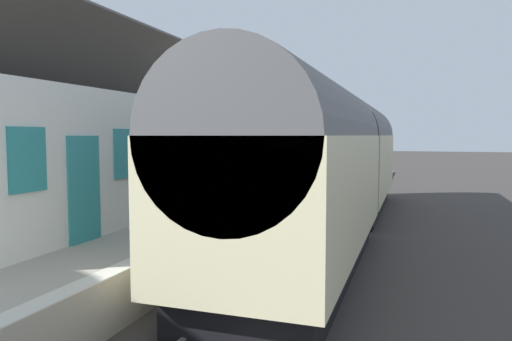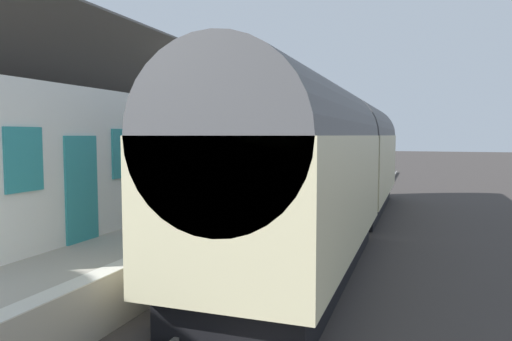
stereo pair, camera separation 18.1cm
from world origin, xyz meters
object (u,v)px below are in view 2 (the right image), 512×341
Objects in this scene: train at (335,161)px; planter_edge_far at (164,185)px; bench_platform_end at (220,183)px; bench_near_building at (283,169)px; station_building at (56,153)px; bench_by_lamp at (270,173)px; station_sign_board at (277,159)px; planter_edge_near at (245,176)px; tree_far_left at (61,91)px; tree_far_right at (185,107)px.

train is 6.70m from planter_edge_far.
bench_platform_end and bench_near_building have the same top height.
station_building is 5.70× the size of bench_by_lamp.
station_sign_board is (3.07, 2.78, -0.13)m from train.
bench_platform_end is 4.69m from planter_edge_near.
train is 6.80m from planter_edge_near.
tree_far_left is (2.34, 8.71, 3.60)m from bench_platform_end.
train is at bearing -137.84° from station_sign_board.
station_building is 5.15× the size of station_sign_board.
planter_edge_near is 0.15× the size of tree_far_right.
bench_near_building is 2.35m from bench_by_lamp.
tree_far_right is (9.46, 6.37, 3.22)m from bench_platform_end.
planter_edge_near is (4.77, 4.74, -1.01)m from train.
bench_platform_end is 1.66× the size of planter_edge_far.
train is at bearing -98.13° from planter_edge_far.
train is 12.93× the size of bench_near_building.
train is at bearing -101.21° from tree_far_left.
bench_near_building is at bearing -23.78° from planter_edge_far.
tree_far_left reaches higher than planter_edge_near.
station_building is at bearing -138.98° from tree_far_left.
train is 12.78× the size of bench_by_lamp.
train is at bearing -143.49° from bench_by_lamp.
planter_edge_near is at bearing 98.25° from bench_by_lamp.
train is 8.24m from bench_near_building.
station_building is 5.76× the size of bench_platform_end.
bench_platform_end is 2.76m from planter_edge_far.
bench_near_building is at bearing 2.54° from bench_by_lamp.
tree_far_left is (7.96, 6.92, 2.40)m from station_building.
bench_near_building is at bearing -109.73° from tree_far_right.
tree_far_left reaches higher than train.
planter_edge_far is 0.54× the size of station_sign_board.
tree_far_left is (-2.27, 7.88, 3.77)m from planter_edge_near.
station_sign_board is (-1.87, -0.87, 0.71)m from bench_by_lamp.
tree_far_left is at bearing 75.54° from planter_edge_far.
station_sign_board is (2.91, -1.13, 0.71)m from bench_platform_end.
bench_near_building reaches higher than planter_edge_far.
tree_far_right is at bearing 23.21° from planter_edge_far.
bench_near_building is at bearing -61.65° from tree_far_left.
bench_platform_end is 0.21× the size of tree_far_right.
bench_platform_end is at bearing -17.63° from station_building.
station_building is 6.60m from planter_edge_far.
tree_far_left reaches higher than tree_far_right.
tree_far_left is at bearing 161.80° from tree_far_right.
tree_far_right is at bearing 70.27° from bench_near_building.
tree_far_right is (15.08, 4.58, 2.02)m from station_building.
bench_by_lamp is 2.18m from station_sign_board.
station_building is 1.22× the size of tree_far_right.
bench_near_building is 7.64m from tree_far_right.
bench_near_building is 0.89× the size of station_sign_board.
planter_edge_near is at bearing -25.26° from planter_edge_far.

